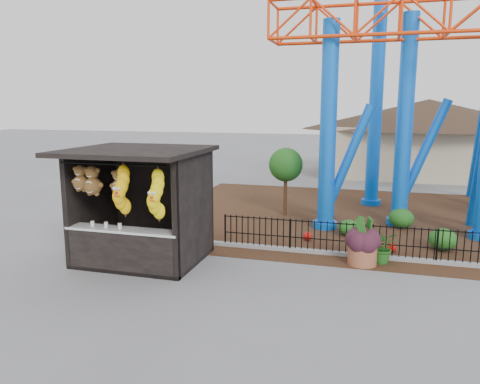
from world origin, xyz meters
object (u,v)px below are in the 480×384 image
(roller_coaster, at_px, (442,41))
(potted_plant, at_px, (383,247))
(terracotta_planter, at_px, (362,254))
(prize_booth, at_px, (138,208))

(roller_coaster, relative_size, potted_plant, 12.04)
(roller_coaster, relative_size, terracotta_planter, 14.35)
(terracotta_planter, height_order, potted_plant, potted_plant)
(prize_booth, distance_m, roller_coaster, 11.97)
(terracotta_planter, xyz_separation_m, potted_plant, (0.53, 0.29, 0.17))
(prize_booth, relative_size, terracotta_planter, 4.57)
(prize_booth, height_order, roller_coaster, roller_coaster)
(roller_coaster, bearing_deg, prize_booth, -137.98)
(terracotta_planter, bearing_deg, potted_plant, 29.29)
(potted_plant, bearing_deg, terracotta_planter, -146.13)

